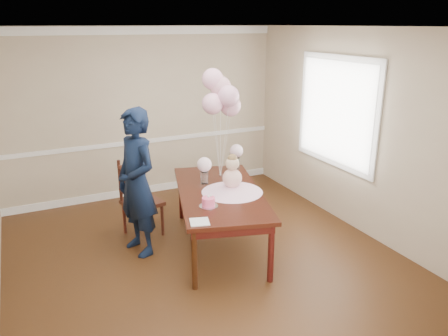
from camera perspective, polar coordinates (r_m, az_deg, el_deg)
The scene contains 51 objects.
floor at distance 5.40m, azimuth -2.29°, elevation -12.03°, with size 4.50×5.00×0.00m, color #331C0C.
ceiling at distance 4.66m, azimuth -2.73°, elevation 17.96°, with size 4.50×5.00×0.02m, color white.
wall_back at distance 7.16m, azimuth -10.46°, elevation 6.95°, with size 4.50×0.02×2.70m, color tan.
wall_front at distance 2.90m, azimuth 17.75°, elevation -11.04°, with size 4.50×0.02×2.70m, color tan.
wall_right at distance 6.07m, azimuth 17.48°, elevation 4.36°, with size 0.02×5.00×2.70m, color tan.
chair_rail_trim at distance 7.25m, azimuth -10.23°, elevation 3.45°, with size 4.50×0.02×0.07m, color white.
crown_molding at distance 7.02m, azimuth -11.06°, elevation 17.23°, with size 4.50×0.02×0.12m, color white.
baseboard_trim at distance 7.51m, azimuth -9.87°, elevation -2.75°, with size 4.50×0.02×0.12m, color white.
window_frame at distance 6.38m, azimuth 14.48°, elevation 7.12°, with size 0.02×1.66×1.56m, color silver.
window_blinds at distance 6.37m, azimuth 14.35°, elevation 7.11°, with size 0.01×1.50×1.40m, color white.
dining_table_top at distance 5.44m, azimuth -0.58°, elevation -3.28°, with size 1.00×2.00×0.05m, color black.
table_apron at distance 5.47m, azimuth -0.58°, elevation -4.01°, with size 0.90×1.90×0.10m, color black.
table_leg_fl at distance 4.74m, azimuth -3.88°, elevation -11.87°, with size 0.07×0.07×0.70m, color black.
table_leg_fr at distance 4.88m, azimuth 6.15°, elevation -11.00°, with size 0.07×0.07×0.70m, color black.
table_leg_bl at distance 6.39m, azimuth -5.61°, elevation -3.62°, with size 0.07×0.07×0.70m, color black.
table_leg_br at distance 6.49m, azimuth 1.80°, elevation -3.17°, with size 0.07×0.07×0.70m, color black.
baby_skirt at distance 5.39m, azimuth 1.07°, elevation -2.63°, with size 0.76×0.76×0.10m, color #FCB9D9.
baby_torso at distance 5.35m, azimuth 1.08°, elevation -1.34°, with size 0.24×0.24×0.24m, color pink.
baby_head at distance 5.29m, azimuth 1.09°, elevation 0.60°, with size 0.17×0.17×0.17m, color beige.
baby_hair at distance 5.27m, azimuth 1.10°, elevation 1.22°, with size 0.12×0.12×0.12m, color brown.
cake_platter at distance 4.99m, azimuth -2.03°, elevation -4.99°, with size 0.22×0.22×0.01m, color #B9B9BE.
birthday_cake at distance 4.97m, azimuth -2.04°, elevation -4.42°, with size 0.15×0.15×0.10m, color #FF5082.
cake_flower_a at distance 4.95m, azimuth -2.05°, elevation -3.72°, with size 0.03×0.03×0.03m, color white.
cake_flower_b at distance 4.97m, azimuth -1.74°, elevation -3.62°, with size 0.03×0.03×0.03m, color white.
rose_vase_near at distance 5.66m, azimuth -2.56°, elevation -1.28°, with size 0.10×0.10×0.16m, color white.
roses_near at distance 5.60m, azimuth -2.59°, elevation 0.45°, with size 0.19×0.19×0.19m, color #FCD3DC.
rose_vase_far at distance 6.26m, azimuth 1.61°, elevation 0.66°, with size 0.10×0.10×0.16m, color silver.
roses_far at distance 6.20m, azimuth 1.63°, elevation 2.24°, with size 0.19×0.19×0.19m, color silver.
napkin at distance 4.62m, azimuth -3.21°, elevation -7.03°, with size 0.20×0.20×0.01m, color white.
balloon_weight at distance 5.95m, azimuth -0.47°, elevation -0.98°, with size 0.04×0.04×0.02m, color silver.
balloon_a at distance 5.69m, azimuth -1.50°, elevation 8.40°, with size 0.28×0.28×0.28m, color #FEB4CF.
balloon_b at distance 5.65m, azimuth 0.59°, elevation 9.37°, with size 0.28×0.28×0.28m, color #E4A1BF.
balloon_c at distance 5.77m, azimuth -0.47°, elevation 10.56°, with size 0.28×0.28×0.28m, color #D899A7.
balloon_d at distance 5.76m, azimuth -1.50°, elevation 11.54°, with size 0.28×0.28×0.28m, color #F5ADC8.
balloon_e at distance 5.81m, azimuth 0.85°, elevation 8.12°, with size 0.28×0.28×0.28m, color #EAA6BE.
balloon_ribbon_a at distance 5.82m, azimuth -0.97°, elevation 2.89°, with size 0.00×0.00×0.84m, color white.
balloon_ribbon_b at distance 5.80m, azimuth 0.04°, elevation 3.34°, with size 0.00×0.00×0.94m, color white.
balloon_ribbon_c at distance 5.85m, azimuth -0.47°, elevation 3.99°, with size 0.00×0.00×1.04m, color white.
balloon_ribbon_d at distance 5.84m, azimuth -0.97°, elevation 4.46°, with size 0.00×0.00×1.14m, color white.
balloon_ribbon_e at distance 5.88m, azimuth 0.18°, elevation 2.81°, with size 0.00×0.00×0.79m, color silver.
dining_chair_seat at distance 5.92m, azimuth -10.63°, elevation -4.46°, with size 0.45×0.45×0.05m, color #3B1910.
chair_leg_fl at distance 5.80m, azimuth -11.22°, elevation -7.67°, with size 0.04×0.04×0.44m, color #3A1B10.
chair_leg_fr at distance 5.95m, azimuth -8.05°, elevation -6.75°, with size 0.04×0.04×0.44m, color #3E1810.
chair_leg_bl at distance 6.10m, azimuth -12.87°, elevation -6.42°, with size 0.04×0.04×0.44m, color #3E1510.
chair_leg_br at distance 6.25m, azimuth -9.82°, elevation -5.59°, with size 0.04×0.04×0.44m, color #3C1F10.
chair_back_post_l at distance 5.57m, azimuth -11.75°, elevation -2.71°, with size 0.04×0.04×0.58m, color #3E1E11.
chair_back_post_r at distance 5.89m, azimuth -13.42°, elevation -1.68°, with size 0.04×0.04×0.58m, color #34150E.
chair_slat_low at distance 5.77m, azimuth -12.53°, elevation -3.33°, with size 0.03×0.41×0.05m, color #3D1910.
chair_slat_mid at distance 5.72m, azimuth -12.64°, elevation -1.79°, with size 0.03×0.41×0.05m, color #3A1C0F.
chair_slat_top at distance 5.66m, azimuth -12.75°, elevation -0.22°, with size 0.03×0.41×0.05m, color #3E1A11.
woman at distance 5.35m, azimuth -11.32°, elevation -1.91°, with size 0.66×0.44×1.82m, color black.
Camera 1 is at (-1.82, -4.29, 2.73)m, focal length 35.00 mm.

